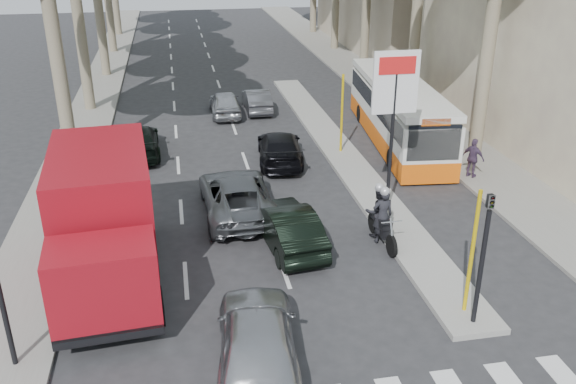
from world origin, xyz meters
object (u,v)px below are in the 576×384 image
(dark_hatchback, at_px, (288,226))
(city_bus, at_px, (398,111))
(red_truck, at_px, (104,219))
(motorcycle, at_px, (380,215))
(silver_hatchback, at_px, (257,339))

(dark_hatchback, relative_size, city_bus, 0.38)
(red_truck, relative_size, city_bus, 0.65)
(dark_hatchback, height_order, red_truck, red_truck)
(dark_hatchback, relative_size, motorcycle, 1.77)
(red_truck, height_order, motorcycle, red_truck)
(silver_hatchback, distance_m, red_truck, 5.78)
(red_truck, bearing_deg, silver_hatchback, -55.79)
(silver_hatchback, xyz_separation_m, red_truck, (-3.54, 4.43, 1.14))
(motorcycle, bearing_deg, dark_hatchback, 174.07)
(silver_hatchback, distance_m, motorcycle, 6.98)
(silver_hatchback, xyz_separation_m, dark_hatchback, (1.72, 5.43, -0.09))
(silver_hatchback, relative_size, red_truck, 0.65)
(dark_hatchback, distance_m, city_bus, 11.04)
(city_bus, distance_m, motorcycle, 9.73)
(motorcycle, bearing_deg, silver_hatchback, -133.45)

